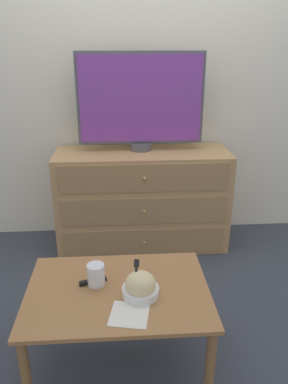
{
  "coord_description": "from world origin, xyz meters",
  "views": [
    {
      "loc": [
        -0.2,
        -2.95,
        1.53
      ],
      "look_at": [
        -0.08,
        -1.16,
        0.81
      ],
      "focal_mm": 35.0,
      "sensor_mm": 36.0,
      "label": 1
    }
  ],
  "objects": [
    {
      "name": "takeout_bowl",
      "position": [
        -0.12,
        -1.53,
        0.5
      ],
      "size": [
        0.17,
        0.17,
        0.16
      ],
      "color": "silver",
      "rests_on": "coffee_table"
    },
    {
      "name": "napkin",
      "position": [
        -0.18,
        -1.67,
        0.45
      ],
      "size": [
        0.19,
        0.19,
        0.0
      ],
      "color": "silver",
      "rests_on": "coffee_table"
    },
    {
      "name": "coffee_table",
      "position": [
        -0.23,
        -1.49,
        0.39
      ],
      "size": [
        0.86,
        0.61,
        0.45
      ],
      "color": "#9E6B3D",
      "rests_on": "ground_plane"
    },
    {
      "name": "ground_plane",
      "position": [
        0.0,
        0.0,
        0.0
      ],
      "size": [
        12.0,
        12.0,
        0.0
      ],
      "primitive_type": "plane",
      "color": "#383D47"
    },
    {
      "name": "tv",
      "position": [
        -0.04,
        -0.19,
        1.13
      ],
      "size": [
        0.92,
        0.16,
        0.71
      ],
      "color": "#515156",
      "rests_on": "dresser"
    },
    {
      "name": "drink_cup",
      "position": [
        -0.33,
        -1.43,
        0.5
      ],
      "size": [
        0.08,
        0.08,
        0.11
      ],
      "color": "white",
      "rests_on": "coffee_table"
    },
    {
      "name": "dresser",
      "position": [
        -0.03,
        -0.26,
        0.38
      ],
      "size": [
        1.31,
        0.47,
        0.77
      ],
      "color": "tan",
      "rests_on": "ground_plane"
    },
    {
      "name": "remote_control",
      "position": [
        -0.35,
        -1.42,
        0.46
      ],
      "size": [
        0.13,
        0.06,
        0.02
      ],
      "color": "black",
      "rests_on": "coffee_table"
    },
    {
      "name": "wall_back",
      "position": [
        0.0,
        0.03,
        1.3
      ],
      "size": [
        12.0,
        0.05,
        2.6
      ],
      "color": "silver",
      "rests_on": "ground_plane"
    }
  ]
}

